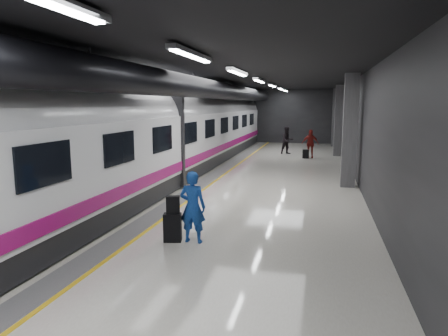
# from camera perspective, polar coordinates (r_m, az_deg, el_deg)

# --- Properties ---
(ground) EXTENTS (40.00, 40.00, 0.00)m
(ground) POSITION_cam_1_polar(r_m,az_deg,el_deg) (15.39, 0.44, -3.30)
(ground) COLOR silver
(ground) RESTS_ON ground
(platform_hall) EXTENTS (10.02, 40.02, 4.51)m
(platform_hall) POSITION_cam_1_polar(r_m,az_deg,el_deg) (16.03, 0.24, 9.93)
(platform_hall) COLOR black
(platform_hall) RESTS_ON ground
(train) EXTENTS (3.05, 38.00, 4.05)m
(train) POSITION_cam_1_polar(r_m,az_deg,el_deg) (16.13, -10.89, 4.54)
(train) COLOR black
(train) RESTS_ON ground
(traveler_main) EXTENTS (0.64, 0.43, 1.75)m
(traveler_main) POSITION_cam_1_polar(r_m,az_deg,el_deg) (9.63, -4.50, -5.56)
(traveler_main) COLOR blue
(traveler_main) RESTS_ON ground
(suitcase_main) EXTENTS (0.48, 0.36, 0.69)m
(suitcase_main) POSITION_cam_1_polar(r_m,az_deg,el_deg) (9.88, -7.36, -8.43)
(suitcase_main) COLOR black
(suitcase_main) RESTS_ON ground
(shoulder_bag) EXTENTS (0.36, 0.26, 0.43)m
(shoulder_bag) POSITION_cam_1_polar(r_m,az_deg,el_deg) (9.73, -7.30, -5.24)
(shoulder_bag) COLOR black
(shoulder_bag) RESTS_ON suitcase_main
(traveler_far_a) EXTENTS (1.13, 1.06, 1.84)m
(traveler_far_a) POSITION_cam_1_polar(r_m,az_deg,el_deg) (27.01, 9.02, 3.94)
(traveler_far_a) COLOR black
(traveler_far_a) RESTS_ON ground
(traveler_far_b) EXTENTS (1.06, 0.52, 1.75)m
(traveler_far_b) POSITION_cam_1_polar(r_m,az_deg,el_deg) (25.39, 12.20, 3.42)
(traveler_far_b) COLOR maroon
(traveler_far_b) RESTS_ON ground
(suitcase_far) EXTENTS (0.40, 0.29, 0.54)m
(suitcase_far) POSITION_cam_1_polar(r_m,az_deg,el_deg) (25.10, 11.58, 1.99)
(suitcase_far) COLOR black
(suitcase_far) RESTS_ON ground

